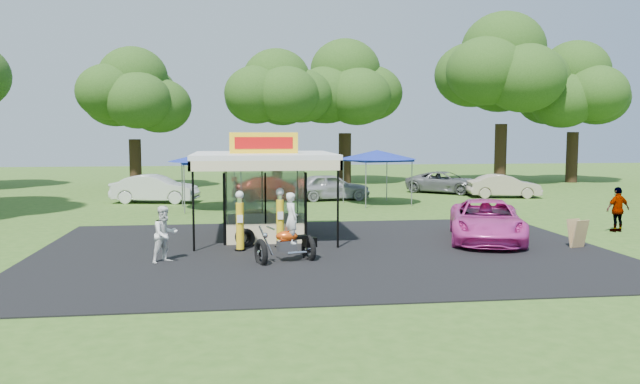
{
  "coord_description": "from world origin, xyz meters",
  "views": [
    {
      "loc": [
        -2.98,
        -19.46,
        4.18
      ],
      "look_at": [
        0.11,
        4.0,
        1.91
      ],
      "focal_mm": 35.0,
      "sensor_mm": 36.0,
      "label": 1
    }
  ],
  "objects_px": {
    "bg_car_c": "(330,187)",
    "bg_car_a": "(155,189)",
    "bg_car_b": "(274,188)",
    "pink_sedan": "(486,221)",
    "gas_pump_right": "(280,219)",
    "gas_pump_left": "(240,223)",
    "spectator_west": "(165,234)",
    "motorcycle": "(289,234)",
    "gas_station_kiosk": "(264,194)",
    "bg_car_d": "(446,182)",
    "bg_car_e": "(504,186)",
    "tent_west": "(210,157)",
    "spectator_east_b": "(618,209)",
    "tent_east": "(377,155)",
    "kiosk_car": "(262,219)",
    "a_frame_sign": "(577,234)"
  },
  "relations": [
    {
      "from": "gas_station_kiosk",
      "to": "pink_sedan",
      "type": "height_order",
      "value": "gas_station_kiosk"
    },
    {
      "from": "motorcycle",
      "to": "bg_car_b",
      "type": "relative_size",
      "value": 0.46
    },
    {
      "from": "gas_pump_right",
      "to": "bg_car_a",
      "type": "distance_m",
      "value": 16.83
    },
    {
      "from": "gas_pump_right",
      "to": "bg_car_b",
      "type": "bearing_deg",
      "value": 87.59
    },
    {
      "from": "bg_car_c",
      "to": "tent_east",
      "type": "height_order",
      "value": "tent_east"
    },
    {
      "from": "gas_pump_left",
      "to": "pink_sedan",
      "type": "bearing_deg",
      "value": 5.02
    },
    {
      "from": "spectator_east_b",
      "to": "bg_car_c",
      "type": "height_order",
      "value": "spectator_east_b"
    },
    {
      "from": "gas_pump_right",
      "to": "motorcycle",
      "type": "height_order",
      "value": "motorcycle"
    },
    {
      "from": "pink_sedan",
      "to": "bg_car_a",
      "type": "relative_size",
      "value": 1.13
    },
    {
      "from": "gas_station_kiosk",
      "to": "bg_car_d",
      "type": "height_order",
      "value": "gas_station_kiosk"
    },
    {
      "from": "spectator_west",
      "to": "spectator_east_b",
      "type": "xyz_separation_m",
      "value": [
        18.17,
        3.9,
        0.03
      ]
    },
    {
      "from": "spectator_west",
      "to": "gas_pump_left",
      "type": "bearing_deg",
      "value": -6.94
    },
    {
      "from": "bg_car_c",
      "to": "bg_car_b",
      "type": "bearing_deg",
      "value": 79.68
    },
    {
      "from": "spectator_east_b",
      "to": "gas_station_kiosk",
      "type": "bearing_deg",
      "value": -10.66
    },
    {
      "from": "motorcycle",
      "to": "tent_east",
      "type": "height_order",
      "value": "tent_east"
    },
    {
      "from": "spectator_east_b",
      "to": "bg_car_b",
      "type": "xyz_separation_m",
      "value": [
        -13.67,
        13.99,
        -0.21
      ]
    },
    {
      "from": "gas_pump_right",
      "to": "bg_car_e",
      "type": "bearing_deg",
      "value": 45.36
    },
    {
      "from": "kiosk_car",
      "to": "tent_west",
      "type": "relative_size",
      "value": 0.63
    },
    {
      "from": "bg_car_e",
      "to": "tent_west",
      "type": "relative_size",
      "value": 1.0
    },
    {
      "from": "bg_car_b",
      "to": "tent_east",
      "type": "height_order",
      "value": "tent_east"
    },
    {
      "from": "gas_station_kiosk",
      "to": "spectator_east_b",
      "type": "bearing_deg",
      "value": -1.25
    },
    {
      "from": "motorcycle",
      "to": "bg_car_c",
      "type": "relative_size",
      "value": 0.48
    },
    {
      "from": "motorcycle",
      "to": "bg_car_b",
      "type": "xyz_separation_m",
      "value": [
        0.54,
        18.33,
        -0.17
      ]
    },
    {
      "from": "pink_sedan",
      "to": "bg_car_a",
      "type": "height_order",
      "value": "bg_car_a"
    },
    {
      "from": "bg_car_c",
      "to": "bg_car_a",
      "type": "bearing_deg",
      "value": 82.69
    },
    {
      "from": "gas_station_kiosk",
      "to": "bg_car_d",
      "type": "relative_size",
      "value": 1.01
    },
    {
      "from": "pink_sedan",
      "to": "gas_pump_right",
      "type": "bearing_deg",
      "value": -159.51
    },
    {
      "from": "gas_station_kiosk",
      "to": "motorcycle",
      "type": "relative_size",
      "value": 2.3
    },
    {
      "from": "kiosk_car",
      "to": "bg_car_e",
      "type": "relative_size",
      "value": 0.62
    },
    {
      "from": "bg_car_c",
      "to": "motorcycle",
      "type": "bearing_deg",
      "value": 159.9
    },
    {
      "from": "kiosk_car",
      "to": "bg_car_c",
      "type": "height_order",
      "value": "bg_car_c"
    },
    {
      "from": "bg_car_c",
      "to": "pink_sedan",
      "type": "bearing_deg",
      "value": -173.7
    },
    {
      "from": "bg_car_a",
      "to": "bg_car_b",
      "type": "distance_m",
      "value": 7.08
    },
    {
      "from": "bg_car_e",
      "to": "tent_east",
      "type": "distance_m",
      "value": 9.5
    },
    {
      "from": "gas_station_kiosk",
      "to": "tent_east",
      "type": "relative_size",
      "value": 1.19
    },
    {
      "from": "spectator_west",
      "to": "tent_west",
      "type": "height_order",
      "value": "tent_west"
    },
    {
      "from": "gas_pump_left",
      "to": "bg_car_a",
      "type": "bearing_deg",
      "value": 107.17
    },
    {
      "from": "bg_car_c",
      "to": "bg_car_d",
      "type": "bearing_deg",
      "value": -75.89
    },
    {
      "from": "bg_car_b",
      "to": "motorcycle",
      "type": "bearing_deg",
      "value": 178.5
    },
    {
      "from": "pink_sedan",
      "to": "spectator_west",
      "type": "xyz_separation_m",
      "value": [
        -11.78,
        -2.42,
        0.13
      ]
    },
    {
      "from": "a_frame_sign",
      "to": "tent_west",
      "type": "distance_m",
      "value": 19.25
    },
    {
      "from": "gas_pump_left",
      "to": "pink_sedan",
      "type": "relative_size",
      "value": 0.38
    },
    {
      "from": "spectator_east_b",
      "to": "bg_car_e",
      "type": "bearing_deg",
      "value": -103.99
    },
    {
      "from": "gas_pump_left",
      "to": "spectator_west",
      "type": "height_order",
      "value": "gas_pump_left"
    },
    {
      "from": "a_frame_sign",
      "to": "tent_east",
      "type": "relative_size",
      "value": 0.23
    },
    {
      "from": "gas_station_kiosk",
      "to": "tent_east",
      "type": "height_order",
      "value": "gas_station_kiosk"
    },
    {
      "from": "tent_west",
      "to": "tent_east",
      "type": "xyz_separation_m",
      "value": [
        9.51,
        1.23,
        0.01
      ]
    },
    {
      "from": "bg_car_d",
      "to": "bg_car_e",
      "type": "relative_size",
      "value": 1.18
    },
    {
      "from": "bg_car_e",
      "to": "motorcycle",
      "type": "bearing_deg",
      "value": 149.31
    },
    {
      "from": "gas_pump_right",
      "to": "bg_car_b",
      "type": "xyz_separation_m",
      "value": [
        0.66,
        15.77,
        -0.3
      ]
    }
  ]
}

